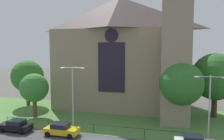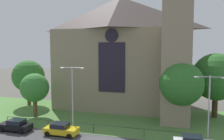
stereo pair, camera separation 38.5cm
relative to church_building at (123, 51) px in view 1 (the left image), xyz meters
name	(u,v)px [view 1 (the left image)]	position (x,y,z in m)	size (l,w,h in m)	color
ground	(119,117)	(0.81, -6.65, -10.27)	(160.00, 160.00, 0.00)	#56544C
grass_verge	(116,121)	(0.81, -8.65, -10.27)	(120.00, 20.00, 0.01)	#517F3D
church_building	(123,51)	(0.00, 0.00, 0.00)	(23.20, 16.20, 26.00)	gray
iron_railing	(94,126)	(-0.77, -14.15, -9.32)	(25.94, 0.07, 1.13)	black
tree_right_near	(181,84)	(9.96, -8.47, -4.38)	(6.03, 6.03, 8.95)	#423021
tree_left_near	(34,88)	(-12.19, -9.64, -5.72)	(4.50, 4.50, 6.84)	brown
tree_left_far	(27,76)	(-17.66, -3.44, -4.76)	(6.00, 6.00, 8.54)	#4C3823
tree_right_far	(215,77)	(15.16, -2.70, -3.93)	(7.28, 7.28, 10.02)	#423021
streetlamp_near	(73,90)	(-3.55, -14.25, -4.89)	(3.37, 0.26, 8.49)	#B2B2B7
streetlamp_far	(210,100)	(12.80, -14.25, -5.25)	(3.37, 0.26, 7.85)	#B2B2B7
parked_car_black	(16,126)	(-10.81, -16.15, -9.53)	(4.21, 2.04, 1.51)	black
parked_car_yellow	(62,129)	(-4.37, -15.91, -9.53)	(4.21, 2.04, 1.51)	gold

